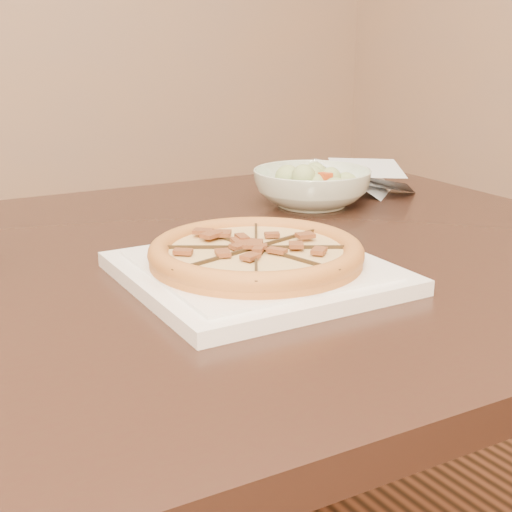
# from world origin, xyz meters

# --- Properties ---
(dining_table) EXTENTS (1.53, 1.04, 0.75)m
(dining_table) POSITION_xyz_m (-0.10, -0.06, 0.65)
(dining_table) COLOR black
(dining_table) RESTS_ON floor
(plate) EXTENTS (0.30, 0.30, 0.02)m
(plate) POSITION_xyz_m (0.02, -0.19, 0.76)
(plate) COLOR white
(plate) RESTS_ON dining_table
(pizza) EXTENTS (0.25, 0.25, 0.03)m
(pizza) POSITION_xyz_m (0.02, -0.19, 0.78)
(pizza) COLOR #DB7F43
(pizza) RESTS_ON plate
(salad_bowl) EXTENTS (0.21, 0.21, 0.06)m
(salad_bowl) POSITION_xyz_m (0.31, 0.09, 0.78)
(salad_bowl) COLOR white
(salad_bowl) RESTS_ON dining_table
(salad) EXTENTS (0.09, 0.10, 0.04)m
(salad) POSITION_xyz_m (0.30, 0.09, 0.83)
(salad) COLOR #ABB877
(salad) RESTS_ON salad_bowl
(cling_film) EXTENTS (0.20, 0.18, 0.05)m
(cling_film) POSITION_xyz_m (0.45, 0.11, 0.78)
(cling_film) COLOR white
(cling_film) RESTS_ON dining_table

